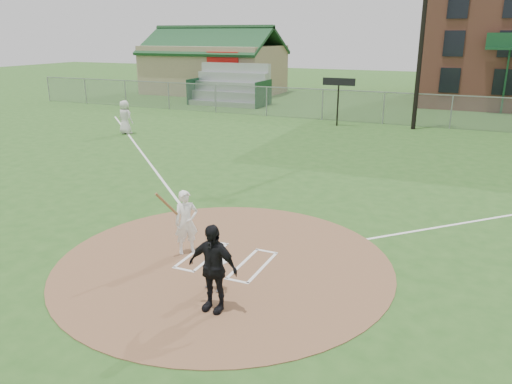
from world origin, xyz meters
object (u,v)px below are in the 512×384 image
at_px(catcher, 213,270).
at_px(umpire, 213,268).
at_px(home_plate, 217,261).
at_px(ondeck_player, 125,117).
at_px(batter_at_plate, 186,222).

distance_m(catcher, umpire, 0.89).
bearing_deg(umpire, home_plate, 117.94).
bearing_deg(home_plate, ondeck_player, 134.77).
xyz_separation_m(home_plate, umpire, (0.98, -2.01, 0.93)).
height_order(catcher, umpire, umpire).
relative_size(home_plate, ondeck_player, 0.25).
relative_size(catcher, batter_at_plate, 0.57).
relative_size(home_plate, catcher, 0.47).
relative_size(ondeck_player, batter_at_plate, 1.07).
bearing_deg(home_plate, umpire, -63.88).
height_order(ondeck_player, batter_at_plate, ondeck_player).
bearing_deg(catcher, umpire, -45.88).
xyz_separation_m(catcher, batter_at_plate, (-1.61, 1.53, 0.35)).
xyz_separation_m(umpire, ondeck_player, (-13.72, 14.85, -0.01)).
bearing_deg(catcher, home_plate, 130.34).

